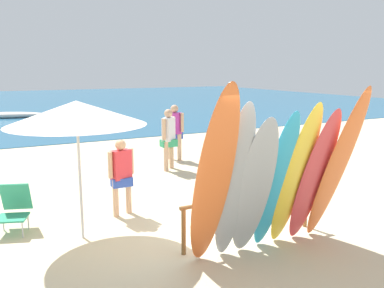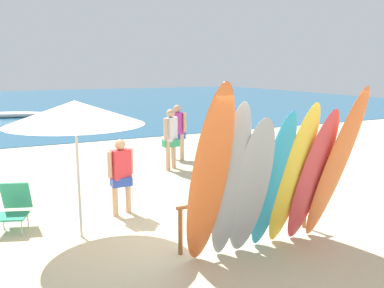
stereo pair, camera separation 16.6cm
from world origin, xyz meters
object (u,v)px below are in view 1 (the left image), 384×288
object	(u,v)px
surfboard_rack	(250,206)
beach_umbrella	(77,113)
surfboard_grey_1	(234,184)
surfboard_orange_0	(213,180)
surfboard_yellow_4	(295,177)
distant_boat	(3,115)
beachgoer_photographing	(169,135)
surfboard_grey_2	(254,189)
surfboard_orange_6	(337,167)
surfboard_teal_3	(276,183)
beachgoer_strolling	(121,172)
beachgoer_near_rack	(175,128)
beach_chair_red	(14,207)
surfboard_red_5	(314,178)

from	to	relation	value
surfboard_rack	beach_umbrella	bearing A→B (deg)	151.62
surfboard_grey_1	surfboard_orange_0	bearing A→B (deg)	-161.64
surfboard_yellow_4	distant_boat	xyz separation A→B (m)	(-3.32, 20.70, -1.01)
beachgoer_photographing	distant_boat	size ratio (longest dim) A/B	0.35
surfboard_orange_0	surfboard_grey_2	bearing A→B (deg)	9.81
surfboard_orange_0	surfboard_orange_6	bearing A→B (deg)	2.43
beach_umbrella	surfboard_orange_6	bearing A→B (deg)	-30.61
surfboard_grey_1	surfboard_yellow_4	bearing A→B (deg)	6.44
surfboard_teal_3	beachgoer_strolling	distance (m)	3.12
surfboard_rack	beachgoer_near_rack	distance (m)	6.17
surfboard_teal_3	surfboard_yellow_4	xyz separation A→B (m)	(0.36, -0.02, 0.05)
beachgoer_photographing	beach_chair_red	bearing A→B (deg)	173.41
beachgoer_strolling	beachgoer_near_rack	bearing A→B (deg)	36.58
distant_boat	beachgoer_photographing	bearing A→B (deg)	-76.46
surfboard_grey_1	beachgoer_strolling	distance (m)	2.85
beach_chair_red	surfboard_yellow_4	bearing A→B (deg)	-17.24
beachgoer_strolling	beach_umbrella	distance (m)	1.74
surfboard_grey_1	surfboard_red_5	world-z (taller)	surfboard_grey_1
surfboard_yellow_4	beachgoer_photographing	distance (m)	5.57
beachgoer_photographing	beach_umbrella	size ratio (longest dim) A/B	0.74
surfboard_rack	surfboard_orange_6	world-z (taller)	surfboard_orange_6
surfboard_grey_1	beachgoer_strolling	xyz separation A→B (m)	(-0.81, 2.71, -0.35)
surfboard_orange_0	surfboard_red_5	world-z (taller)	surfboard_orange_0
surfboard_rack	surfboard_grey_1	size ratio (longest dim) A/B	1.02
surfboard_grey_2	beachgoer_photographing	xyz separation A→B (m)	(1.11, 5.58, -0.12)
surfboard_teal_3	surfboard_orange_0	bearing A→B (deg)	-175.48
surfboard_grey_2	beachgoer_strolling	distance (m)	2.96
beachgoer_strolling	distant_boat	xyz separation A→B (m)	(-1.39, 18.01, -0.69)
surfboard_orange_0	surfboard_grey_1	size ratio (longest dim) A/B	1.12
surfboard_grey_1	distant_boat	bearing A→B (deg)	101.92
surfboard_orange_6	surfboard_rack	bearing A→B (deg)	141.84
surfboard_orange_6	distant_boat	distance (m)	21.27
surfboard_grey_1	surfboard_grey_2	size ratio (longest dim) A/B	1.09
surfboard_grey_1	surfboard_teal_3	xyz separation A→B (m)	(0.76, 0.03, -0.08)
surfboard_orange_6	beach_umbrella	size ratio (longest dim) A/B	1.19
surfboard_grey_1	surfboard_grey_2	xyz separation A→B (m)	(0.34, -0.01, -0.11)
surfboard_grey_2	beachgoer_near_rack	bearing A→B (deg)	80.36
surfboard_rack	surfboard_orange_0	size ratio (longest dim) A/B	0.90
surfboard_red_5	beach_umbrella	world-z (taller)	beach_umbrella
surfboard_rack	surfboard_grey_1	world-z (taller)	surfboard_grey_1
surfboard_grey_1	beachgoer_strolling	world-z (taller)	surfboard_grey_1
surfboard_orange_0	beach_chair_red	world-z (taller)	surfboard_orange_0
surfboard_red_5	beachgoer_near_rack	distance (m)	6.68
beachgoer_near_rack	surfboard_orange_0	bearing A→B (deg)	126.63
surfboard_teal_3	beachgoer_photographing	world-z (taller)	surfboard_teal_3
beachgoer_strolling	surfboard_orange_0	bearing A→B (deg)	-98.17
distant_boat	surfboard_grey_2	bearing A→B (deg)	-83.02
surfboard_orange_0	surfboard_rack	bearing A→B (deg)	36.39
surfboard_orange_6	beachgoer_near_rack	bearing A→B (deg)	84.55
surfboard_teal_3	surfboard_yellow_4	world-z (taller)	surfboard_yellow_4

